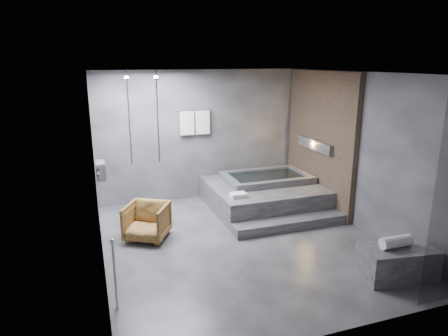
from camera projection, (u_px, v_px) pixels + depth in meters
name	position (u px, v px, depth m)	size (l,w,h in m)	color
room	(260.00, 138.00, 6.65)	(5.00, 5.04, 2.82)	#2C2C2E
tub_deck	(264.00, 195.00, 8.35)	(2.20, 2.00, 0.50)	#313133
tub_step	(290.00, 224.00, 7.31)	(2.20, 0.36, 0.18)	#313133
concrete_bench	(397.00, 262.00, 5.64)	(1.01, 0.55, 0.45)	#323235
driftwood_chair	(147.00, 221.00, 6.83)	(0.67, 0.69, 0.63)	#492D12
rolled_towel	(396.00, 242.00, 5.57)	(0.17, 0.17, 0.46)	white
deck_towel	(238.00, 195.00, 7.48)	(0.30, 0.22, 0.08)	silver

